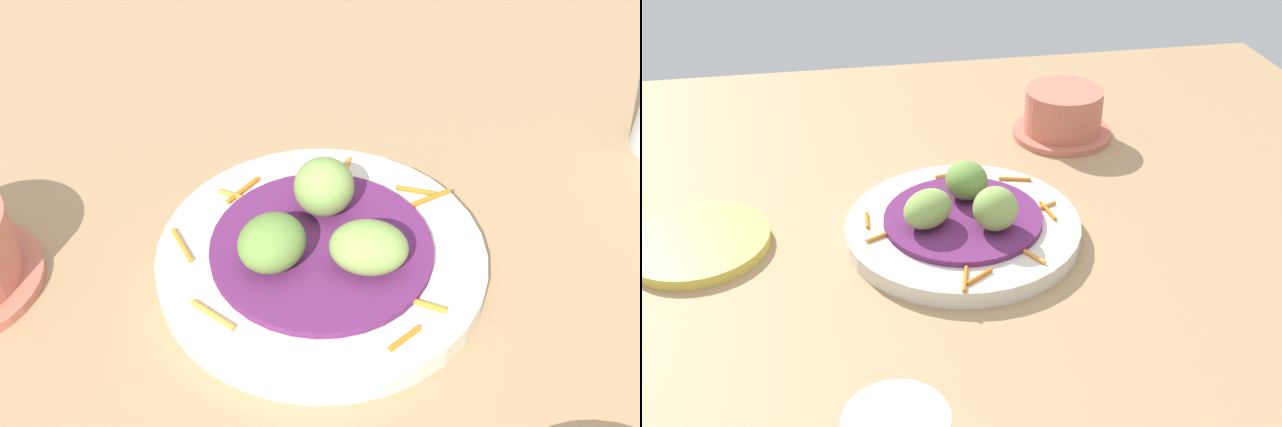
# 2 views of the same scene
# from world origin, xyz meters

# --- Properties ---
(table_surface) EXTENTS (1.10, 1.10, 0.02)m
(table_surface) POSITION_xyz_m (0.00, 0.00, 0.01)
(table_surface) COLOR tan
(table_surface) RESTS_ON ground
(main_plate) EXTENTS (0.24, 0.24, 0.02)m
(main_plate) POSITION_xyz_m (0.02, -0.06, 0.03)
(main_plate) COLOR silver
(main_plate) RESTS_ON table_surface
(cabbage_bed) EXTENTS (0.16, 0.16, 0.01)m
(cabbage_bed) POSITION_xyz_m (0.02, -0.06, 0.04)
(cabbage_bed) COLOR #60235B
(cabbage_bed) RESTS_ON main_plate
(carrot_garnish) EXTENTS (0.20, 0.22, 0.00)m
(carrot_garnish) POSITION_xyz_m (0.00, -0.05, 0.04)
(carrot_garnish) COLOR orange
(carrot_garnish) RESTS_ON main_plate
(guac_scoop_left) EXTENTS (0.06, 0.06, 0.04)m
(guac_scoop_left) POSITION_xyz_m (-0.01, -0.03, 0.07)
(guac_scoop_left) COLOR #84A851
(guac_scoop_left) RESTS_ON cabbage_bed
(guac_scoop_center) EXTENTS (0.04, 0.05, 0.04)m
(guac_scoop_center) POSITION_xyz_m (0.01, -0.10, 0.06)
(guac_scoop_center) COLOR olive
(guac_scoop_center) RESTS_ON cabbage_bed
(guac_scoop_right) EXTENTS (0.07, 0.07, 0.04)m
(guac_scoop_right) POSITION_xyz_m (0.05, -0.05, 0.06)
(guac_scoop_right) COLOR #84A851
(guac_scoop_right) RESTS_ON cabbage_bed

